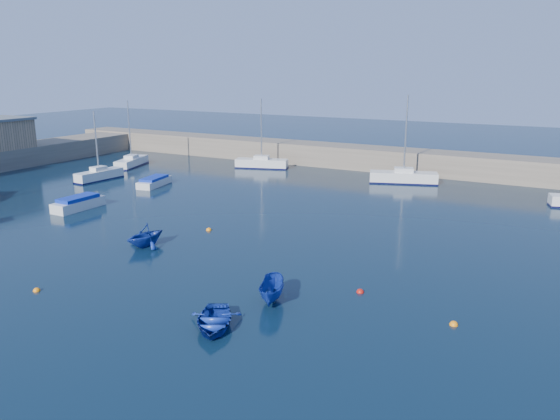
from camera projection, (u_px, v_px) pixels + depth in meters
The scene contains 15 objects.
ground at pixel (87, 319), 26.64m from camera, with size 220.00×220.00×0.00m, color black.
back_wall at pixel (385, 159), 65.39m from camera, with size 96.00×4.50×2.60m, color #726657.
sailboat_3 at pixel (99, 175), 59.59m from camera, with size 1.95×5.68×7.49m.
sailboat_4 at pixel (132, 162), 68.04m from camera, with size 3.51×6.39×8.09m.
sailboat_5 at pixel (262, 163), 66.91m from camera, with size 6.58×3.62×8.39m.
sailboat_6 at pixel (403, 177), 58.15m from camera, with size 7.30×4.13×9.27m.
motorboat_1 at pixel (78, 203), 47.29m from camera, with size 1.66×4.70×1.15m.
motorboat_2 at pixel (154, 182), 56.77m from camera, with size 2.46×4.82×0.95m.
dinghy_center at pixel (214, 321), 25.64m from camera, with size 2.50×3.50×0.72m, color navy.
dinghy_left at pixel (145, 235), 37.36m from camera, with size 2.59×3.00×1.58m, color navy.
dinghy_right at pixel (272, 291), 28.45m from camera, with size 1.18×3.15×1.21m, color navy.
buoy_0 at pixel (37, 291), 30.00m from camera, with size 0.39×0.39×0.39m, color orange.
buoy_1 at pixel (360, 292), 29.81m from camera, with size 0.42×0.42×0.42m, color #B8170D.
buoy_2 at pixel (454, 325), 26.02m from camera, with size 0.42×0.42×0.42m, color orange.
buoy_3 at pixel (209, 230), 41.23m from camera, with size 0.43×0.43×0.43m, color orange.
Camera 1 is at (19.98, -16.94, 11.88)m, focal length 35.00 mm.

